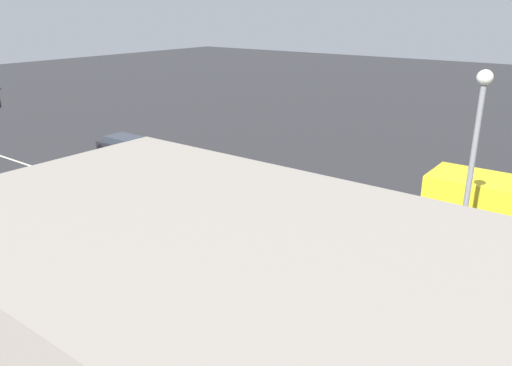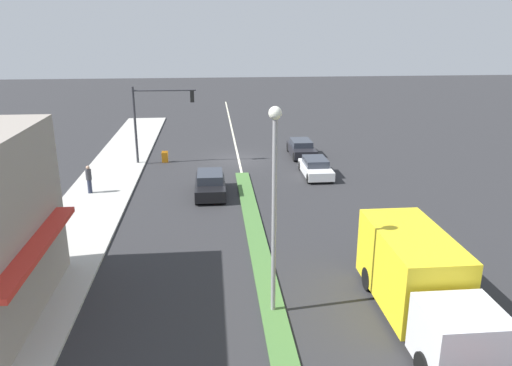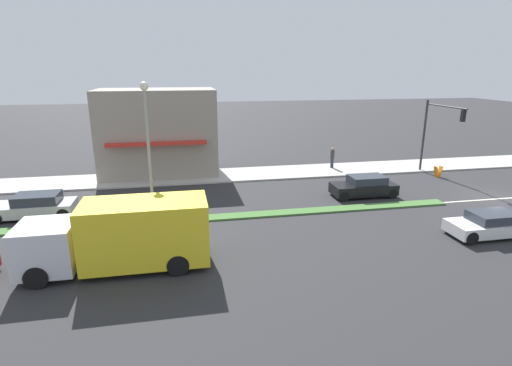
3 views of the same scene
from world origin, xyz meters
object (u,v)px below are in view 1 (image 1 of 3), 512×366
(suv_black, at_px, (126,212))
(street_lamp, at_px, (472,164))
(van_white, at_px, (188,162))
(sedan_dark, at_px, (126,146))

(suv_black, bearing_deg, street_lamp, 99.39)
(suv_black, relative_size, van_white, 1.04)
(street_lamp, xyz_separation_m, sedan_dark, (-5.00, -22.09, -4.16))
(van_white, bearing_deg, suv_black, 24.49)
(street_lamp, relative_size, van_white, 1.85)
(suv_black, height_order, van_white, suv_black)
(sedan_dark, bearing_deg, street_lamp, 77.24)
(suv_black, height_order, sedan_dark, suv_black)
(suv_black, relative_size, sedan_dark, 1.02)
(street_lamp, relative_size, sedan_dark, 1.82)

